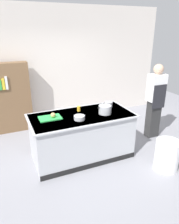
# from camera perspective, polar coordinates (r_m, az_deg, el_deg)

# --- Properties ---
(ground_plane) EXTENTS (10.00, 10.00, 0.00)m
(ground_plane) POSITION_cam_1_polar(r_m,az_deg,el_deg) (4.46, -1.95, -11.57)
(ground_plane) COLOR gray
(back_wall) EXTENTS (6.40, 0.12, 3.00)m
(back_wall) POSITION_cam_1_polar(r_m,az_deg,el_deg) (5.82, -10.04, 11.98)
(back_wall) COLOR silver
(back_wall) RESTS_ON ground_plane
(counter_island) EXTENTS (1.98, 0.98, 0.90)m
(counter_island) POSITION_cam_1_polar(r_m,az_deg,el_deg) (4.22, -2.03, -6.28)
(counter_island) COLOR #B7BABF
(counter_island) RESTS_ON ground_plane
(cutting_board) EXTENTS (0.40, 0.28, 0.02)m
(cutting_board) POSITION_cam_1_polar(r_m,az_deg,el_deg) (3.95, -10.51, -1.56)
(cutting_board) COLOR green
(cutting_board) RESTS_ON counter_island
(onion) EXTENTS (0.09, 0.09, 0.09)m
(onion) POSITION_cam_1_polar(r_m,az_deg,el_deg) (3.92, -9.72, -0.82)
(onion) COLOR tan
(onion) RESTS_ON cutting_board
(stock_pot) EXTENTS (0.31, 0.24, 0.16)m
(stock_pot) POSITION_cam_1_polar(r_m,az_deg,el_deg) (4.09, 4.15, 0.66)
(stock_pot) COLOR #B7BABF
(stock_pot) RESTS_ON counter_island
(sauce_pan) EXTENTS (0.24, 0.18, 0.10)m
(sauce_pan) POSITION_cam_1_polar(r_m,az_deg,el_deg) (4.48, 5.06, 2.11)
(sauce_pan) COLOR #99999E
(sauce_pan) RESTS_ON counter_island
(mixing_bowl) EXTENTS (0.20, 0.20, 0.08)m
(mixing_bowl) POSITION_cam_1_polar(r_m,az_deg,el_deg) (3.83, -2.73, -1.51)
(mixing_bowl) COLOR #B7BABF
(mixing_bowl) RESTS_ON counter_island
(juice_cup) EXTENTS (0.07, 0.07, 0.10)m
(juice_cup) POSITION_cam_1_polar(r_m,az_deg,el_deg) (4.22, -2.89, 0.89)
(juice_cup) COLOR yellow
(juice_cup) RESTS_ON counter_island
(trash_bin) EXTENTS (0.44, 0.44, 0.56)m
(trash_bin) POSITION_cam_1_polar(r_m,az_deg,el_deg) (4.20, 19.96, -10.75)
(trash_bin) COLOR white
(trash_bin) RESTS_ON ground_plane
(person_chef) EXTENTS (0.38, 0.25, 1.72)m
(person_chef) POSITION_cam_1_polar(r_m,az_deg,el_deg) (5.08, 17.14, 3.13)
(person_chef) COLOR #2E2E2E
(person_chef) RESTS_ON ground_plane
(bookshelf) EXTENTS (1.10, 0.31, 1.70)m
(bookshelf) POSITION_cam_1_polar(r_m,az_deg,el_deg) (5.51, -21.17, 3.37)
(bookshelf) COLOR brown
(bookshelf) RESTS_ON ground_plane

